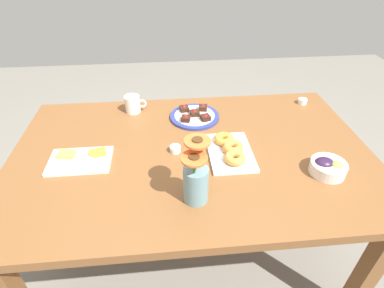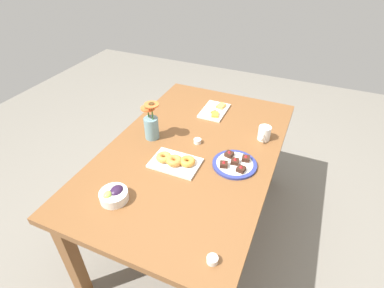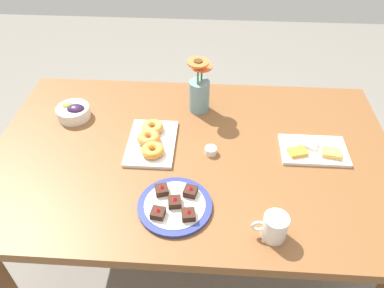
{
  "view_description": "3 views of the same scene",
  "coord_description": "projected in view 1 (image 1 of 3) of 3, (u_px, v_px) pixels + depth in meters",
  "views": [
    {
      "loc": [
        -0.1,
        -1.05,
        1.56
      ],
      "look_at": [
        0.0,
        0.0,
        0.78
      ],
      "focal_mm": 28.0,
      "sensor_mm": 36.0,
      "label": 1
    },
    {
      "loc": [
        1.33,
        0.58,
        1.86
      ],
      "look_at": [
        0.0,
        0.0,
        0.78
      ],
      "focal_mm": 28.0,
      "sensor_mm": 36.0,
      "label": 2
    },
    {
      "loc": [
        -0.07,
        1.09,
        1.75
      ],
      "look_at": [
        0.0,
        0.0,
        0.78
      ],
      "focal_mm": 35.0,
      "sensor_mm": 36.0,
      "label": 3
    }
  ],
  "objects": [
    {
      "name": "ground_plane",
      "position": [
        192.0,
        249.0,
        1.78
      ],
      "size": [
        6.0,
        6.0,
        0.0
      ],
      "primitive_type": "plane",
      "color": "slate"
    },
    {
      "name": "dining_table",
      "position": [
        192.0,
        166.0,
        1.39
      ],
      "size": [
        1.6,
        1.0,
        0.74
      ],
      "color": "brown",
      "rests_on": "ground_plane"
    },
    {
      "name": "coffee_mug",
      "position": [
        133.0,
        104.0,
        1.59
      ],
      "size": [
        0.11,
        0.08,
        0.09
      ],
      "color": "white",
      "rests_on": "dining_table"
    },
    {
      "name": "grape_bowl",
      "position": [
        328.0,
        167.0,
        1.2
      ],
      "size": [
        0.14,
        0.14,
        0.07
      ],
      "color": "white",
      "rests_on": "dining_table"
    },
    {
      "name": "cheese_platter",
      "position": [
        80.0,
        160.0,
        1.27
      ],
      "size": [
        0.26,
        0.17,
        0.03
      ],
      "color": "white",
      "rests_on": "dining_table"
    },
    {
      "name": "croissant_platter",
      "position": [
        230.0,
        150.0,
        1.31
      ],
      "size": [
        0.19,
        0.28,
        0.05
      ],
      "color": "white",
      "rests_on": "dining_table"
    },
    {
      "name": "jam_cup_honey",
      "position": [
        303.0,
        101.0,
        1.68
      ],
      "size": [
        0.05,
        0.05,
        0.03
      ],
      "color": "white",
      "rests_on": "dining_table"
    },
    {
      "name": "jam_cup_berry",
      "position": [
        175.0,
        149.0,
        1.33
      ],
      "size": [
        0.05,
        0.05,
        0.03
      ],
      "color": "white",
      "rests_on": "dining_table"
    },
    {
      "name": "dessert_plate",
      "position": [
        195.0,
        116.0,
        1.56
      ],
      "size": [
        0.25,
        0.25,
        0.05
      ],
      "color": "navy",
      "rests_on": "dining_table"
    },
    {
      "name": "flower_vase",
      "position": [
        196.0,
        181.0,
        1.05
      ],
      "size": [
        0.1,
        0.13,
        0.26
      ],
      "color": "#6B939E",
      "rests_on": "dining_table"
    }
  ]
}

